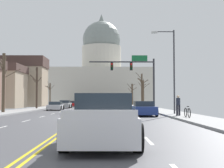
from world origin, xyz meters
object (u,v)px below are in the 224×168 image
(street_lamp_right, at_px, (171,64))
(sedan_near_03, at_px, (99,117))
(sedan_oncoming_01, at_px, (65,104))
(sedan_oncoming_02, at_px, (71,104))
(sedan_near_01, at_px, (144,109))
(sedan_near_00, at_px, (103,107))
(pickup_truck_near_04, at_px, (103,121))
(bicycle_parked, at_px, (187,112))
(sedan_near_02, at_px, (106,112))
(signal_gantry, at_px, (135,71))
(sedan_oncoming_00, at_px, (56,106))
(pedestrian_00, at_px, (178,104))

(street_lamp_right, xyz_separation_m, sedan_near_03, (-6.32, -13.18, -4.16))
(sedan_oncoming_01, bearing_deg, sedan_oncoming_02, 89.93)
(sedan_near_01, xyz_separation_m, sedan_oncoming_01, (-10.31, 24.73, -0.00))
(sedan_near_00, height_order, sedan_oncoming_01, sedan_oncoming_01)
(street_lamp_right, height_order, pickup_truck_near_04, street_lamp_right)
(bicycle_parked, bearing_deg, sedan_near_03, -130.46)
(sedan_near_02, distance_m, sedan_near_03, 5.90)
(signal_gantry, distance_m, sedan_oncoming_00, 12.07)
(sedan_oncoming_01, distance_m, bicycle_parked, 32.20)
(pickup_truck_near_04, height_order, bicycle_parked, pickup_truck_near_04)
(signal_gantry, distance_m, bicycle_parked, 15.48)
(street_lamp_right, height_order, pedestrian_00, street_lamp_right)
(street_lamp_right, distance_m, bicycle_parked, 7.15)
(sedan_near_03, xyz_separation_m, bicycle_parked, (6.34, 7.43, -0.09))
(pickup_truck_near_04, xyz_separation_m, bicycle_parked, (6.03, 12.79, -0.26))
(sedan_near_00, bearing_deg, sedan_oncoming_02, 103.51)
(sedan_near_01, bearing_deg, pickup_truck_near_04, -100.74)
(sedan_oncoming_00, bearing_deg, pickup_truck_near_04, -77.89)
(street_lamp_right, bearing_deg, sedan_near_03, -115.62)
(sedan_oncoming_02, xyz_separation_m, pedestrian_00, (12.88, -36.29, 0.53))
(sedan_near_01, bearing_deg, sedan_oncoming_01, 112.64)
(signal_gantry, bearing_deg, sedan_near_03, -99.69)
(signal_gantry, xyz_separation_m, sedan_oncoming_00, (-10.32, 4.56, -4.30))
(pickup_truck_near_04, height_order, sedan_oncoming_02, pickup_truck_near_04)
(bicycle_parked, bearing_deg, pickup_truck_near_04, -115.26)
(pickup_truck_near_04, distance_m, sedan_oncoming_00, 32.70)
(sedan_oncoming_00, height_order, sedan_oncoming_01, sedan_oncoming_01)
(pickup_truck_near_04, bearing_deg, sedan_near_02, 89.85)
(sedan_near_00, height_order, pickup_truck_near_04, pickup_truck_near_04)
(sedan_near_01, height_order, sedan_oncoming_02, sedan_near_01)
(sedan_near_02, xyz_separation_m, sedan_oncoming_02, (-7.01, 40.25, -0.02))
(street_lamp_right, bearing_deg, bicycle_parked, -89.84)
(signal_gantry, height_order, sedan_oncoming_02, signal_gantry)
(street_lamp_right, relative_size, sedan_near_00, 1.75)
(sedan_near_01, height_order, bicycle_parked, sedan_near_01)
(signal_gantry, distance_m, sedan_near_03, 22.78)
(street_lamp_right, bearing_deg, sedan_near_01, -159.00)
(sedan_near_02, height_order, bicycle_parked, sedan_near_02)
(street_lamp_right, xyz_separation_m, sedan_oncoming_00, (-12.88, 13.43, -4.19))
(signal_gantry, xyz_separation_m, sedan_near_01, (-0.14, -9.91, -4.25))
(sedan_near_00, bearing_deg, sedan_near_01, -60.17)
(sedan_near_01, xyz_separation_m, bicycle_parked, (2.71, -4.72, -0.11))
(signal_gantry, height_order, sedan_near_01, signal_gantry)
(bicycle_parked, bearing_deg, pedestrian_00, 93.32)
(sedan_near_00, xyz_separation_m, sedan_near_03, (0.05, -18.56, -0.03))
(street_lamp_right, height_order, sedan_near_02, street_lamp_right)
(sedan_near_02, distance_m, sedan_oncoming_00, 21.85)
(street_lamp_right, xyz_separation_m, sedan_oncoming_01, (-13.01, 23.69, -4.13))
(sedan_near_01, bearing_deg, sedan_near_00, 119.83)
(signal_gantry, relative_size, pedestrian_00, 4.79)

